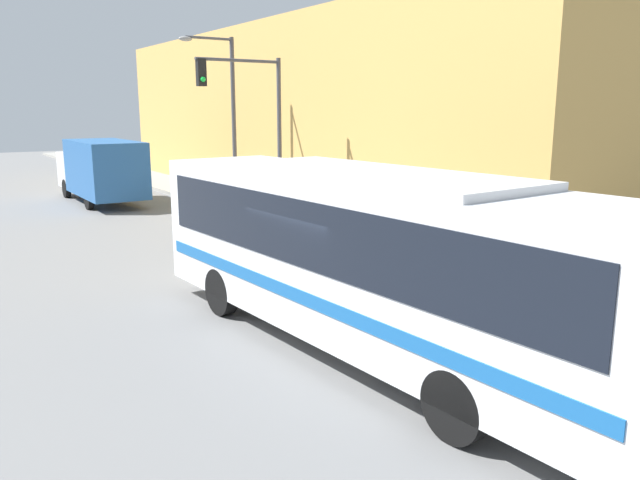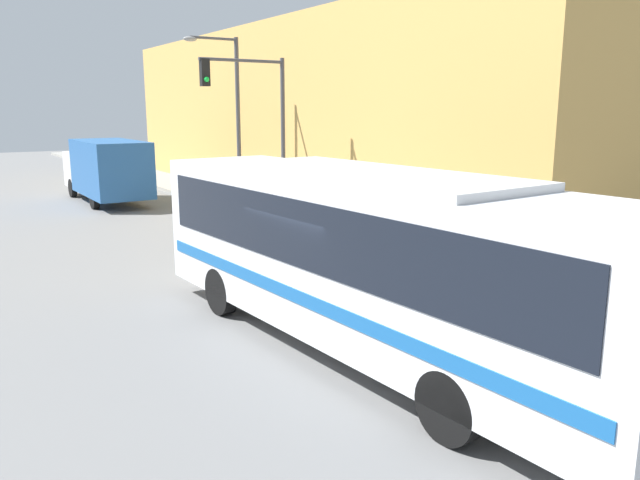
# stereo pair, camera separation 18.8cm
# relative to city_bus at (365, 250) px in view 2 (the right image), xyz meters

# --- Properties ---
(ground_plane) EXTENTS (120.00, 120.00, 0.00)m
(ground_plane) POSITION_rel_city_bus_xyz_m (-0.15, 0.70, -1.89)
(ground_plane) COLOR slate
(sidewalk) EXTENTS (2.89, 70.00, 0.18)m
(sidewalk) POSITION_rel_city_bus_xyz_m (5.79, 20.70, -1.80)
(sidewalk) COLOR gray
(sidewalk) RESTS_ON ground_plane
(building_facade) EXTENTS (6.00, 33.22, 8.17)m
(building_facade) POSITION_rel_city_bus_xyz_m (10.24, 18.31, 2.19)
(building_facade) COLOR tan
(building_facade) RESTS_ON ground_plane
(city_bus) EXTENTS (3.06, 11.14, 3.27)m
(city_bus) POSITION_rel_city_bus_xyz_m (0.00, 0.00, 0.00)
(city_bus) COLOR silver
(city_bus) RESTS_ON ground_plane
(delivery_truck) EXTENTS (2.38, 7.59, 2.88)m
(delivery_truck) POSITION_rel_city_bus_xyz_m (0.92, 21.23, -0.31)
(delivery_truck) COLOR #265999
(delivery_truck) RESTS_ON ground_plane
(fire_hydrant) EXTENTS (0.21, 0.28, 0.65)m
(fire_hydrant) POSITION_rel_city_bus_xyz_m (4.95, 5.95, -1.39)
(fire_hydrant) COLOR #999999
(fire_hydrant) RESTS_ON sidewalk
(traffic_light_pole) EXTENTS (3.28, 0.35, 5.90)m
(traffic_light_pole) POSITION_rel_city_bus_xyz_m (4.05, 11.91, 2.30)
(traffic_light_pole) COLOR #47474C
(traffic_light_pole) RESTS_ON sidewalk
(parking_meter) EXTENTS (0.14, 0.14, 1.20)m
(parking_meter) POSITION_rel_city_bus_xyz_m (4.95, 9.99, -0.89)
(parking_meter) COLOR #47474C
(parking_meter) RESTS_ON sidewalk
(street_lamp) EXTENTS (2.37, 0.28, 6.99)m
(street_lamp) POSITION_rel_city_bus_xyz_m (4.89, 15.93, 2.43)
(street_lamp) COLOR #47474C
(street_lamp) RESTS_ON sidewalk
(pedestrian_near_corner) EXTENTS (0.34, 0.34, 1.78)m
(pedestrian_near_corner) POSITION_rel_city_bus_xyz_m (6.08, 13.63, -0.80)
(pedestrian_near_corner) COLOR slate
(pedestrian_near_corner) RESTS_ON sidewalk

